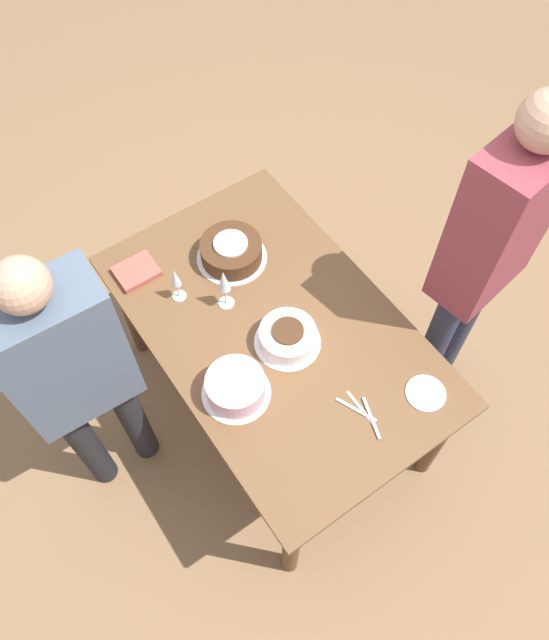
{
  "coord_description": "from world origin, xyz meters",
  "views": [
    {
      "loc": [
        -1.05,
        0.74,
        2.91
      ],
      "look_at": [
        0.0,
        0.0,
        0.8
      ],
      "focal_mm": 35.0,
      "sensor_mm": 36.0,
      "label": 1
    }
  ],
  "objects_px": {
    "cake_center_white": "(287,338)",
    "person_watching": "(74,372)",
    "cake_back_decorated": "(236,387)",
    "person_cutting": "(490,246)",
    "cake_front_chocolate": "(231,251)",
    "wine_glass_far": "(176,279)",
    "wine_glass_near": "(224,282)"
  },
  "relations": [
    {
      "from": "person_cutting",
      "to": "wine_glass_near",
      "type": "bearing_deg",
      "value": -40.52
    },
    {
      "from": "cake_front_chocolate",
      "to": "person_cutting",
      "type": "xyz_separation_m",
      "value": [
        -0.71,
        -0.71,
        0.26
      ]
    },
    {
      "from": "cake_back_decorated",
      "to": "wine_glass_near",
      "type": "distance_m",
      "value": 0.42
    },
    {
      "from": "cake_center_white",
      "to": "wine_glass_near",
      "type": "distance_m",
      "value": 0.33
    },
    {
      "from": "cake_front_chocolate",
      "to": "wine_glass_near",
      "type": "relative_size",
      "value": 1.38
    },
    {
      "from": "cake_front_chocolate",
      "to": "wine_glass_near",
      "type": "bearing_deg",
      "value": 141.63
    },
    {
      "from": "cake_back_decorated",
      "to": "wine_glass_far",
      "type": "height_order",
      "value": "wine_glass_far"
    },
    {
      "from": "wine_glass_far",
      "to": "person_watching",
      "type": "height_order",
      "value": "person_watching"
    },
    {
      "from": "cake_front_chocolate",
      "to": "wine_glass_far",
      "type": "height_order",
      "value": "wine_glass_far"
    },
    {
      "from": "cake_front_chocolate",
      "to": "wine_glass_far",
      "type": "xyz_separation_m",
      "value": [
        -0.04,
        0.29,
        0.07
      ]
    },
    {
      "from": "cake_front_chocolate",
      "to": "person_cutting",
      "type": "relative_size",
      "value": 0.17
    },
    {
      "from": "wine_glass_near",
      "to": "wine_glass_far",
      "type": "relative_size",
      "value": 1.2
    },
    {
      "from": "cake_front_chocolate",
      "to": "person_watching",
      "type": "height_order",
      "value": "person_watching"
    },
    {
      "from": "person_cutting",
      "to": "person_watching",
      "type": "height_order",
      "value": "person_cutting"
    },
    {
      "from": "wine_glass_far",
      "to": "cake_center_white",
      "type": "bearing_deg",
      "value": -151.64
    },
    {
      "from": "cake_back_decorated",
      "to": "cake_center_white",
      "type": "bearing_deg",
      "value": -76.45
    },
    {
      "from": "cake_center_white",
      "to": "wine_glass_near",
      "type": "relative_size",
      "value": 1.21
    },
    {
      "from": "person_watching",
      "to": "cake_front_chocolate",
      "type": "bearing_deg",
      "value": 17.68
    },
    {
      "from": "cake_front_chocolate",
      "to": "cake_back_decorated",
      "type": "height_order",
      "value": "same"
    },
    {
      "from": "wine_glass_near",
      "to": "wine_glass_far",
      "type": "distance_m",
      "value": 0.2
    },
    {
      "from": "cake_center_white",
      "to": "cake_back_decorated",
      "type": "bearing_deg",
      "value": 103.55
    },
    {
      "from": "wine_glass_near",
      "to": "wine_glass_far",
      "type": "bearing_deg",
      "value": 45.12
    },
    {
      "from": "cake_front_chocolate",
      "to": "wine_glass_far",
      "type": "relative_size",
      "value": 1.65
    },
    {
      "from": "cake_back_decorated",
      "to": "person_cutting",
      "type": "bearing_deg",
      "value": -99.1
    },
    {
      "from": "wine_glass_far",
      "to": "person_watching",
      "type": "relative_size",
      "value": 0.12
    },
    {
      "from": "cake_center_white",
      "to": "person_watching",
      "type": "height_order",
      "value": "person_watching"
    },
    {
      "from": "cake_center_white",
      "to": "person_watching",
      "type": "bearing_deg",
      "value": 71.38
    },
    {
      "from": "cake_back_decorated",
      "to": "person_cutting",
      "type": "distance_m",
      "value": 1.09
    },
    {
      "from": "person_watching",
      "to": "wine_glass_near",
      "type": "bearing_deg",
      "value": 5.62
    },
    {
      "from": "cake_back_decorated",
      "to": "person_watching",
      "type": "bearing_deg",
      "value": 55.51
    },
    {
      "from": "cake_center_white",
      "to": "wine_glass_near",
      "type": "xyz_separation_m",
      "value": [
        0.3,
        0.09,
        0.11
      ]
    },
    {
      "from": "cake_back_decorated",
      "to": "person_watching",
      "type": "relative_size",
      "value": 0.17
    }
  ]
}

